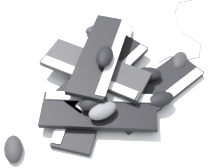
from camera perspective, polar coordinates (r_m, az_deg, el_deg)
ground_plane at (r=1.34m, az=0.73°, el=0.83°), size 3.20×3.20×0.00m
keyboard_0 at (r=1.39m, az=-0.59°, el=4.31°), size 0.46×0.31×0.03m
keyboard_1 at (r=1.26m, az=-4.83°, el=-3.16°), size 0.46×0.32×0.03m
keyboard_2 at (r=1.30m, az=8.06°, el=-1.24°), size 0.35×0.46×0.03m
keyboard_3 at (r=1.31m, az=-1.48°, el=2.38°), size 0.39×0.44×0.03m
keyboard_4 at (r=1.28m, az=-3.23°, el=2.67°), size 0.39×0.44×0.03m
keyboard_5 at (r=1.29m, az=-2.03°, el=5.40°), size 0.46×0.33×0.03m
keyboard_6 at (r=1.20m, az=-2.39°, el=-4.87°), size 0.25×0.46×0.03m
mouse_0 at (r=1.30m, az=6.62°, el=1.85°), size 0.09×0.12×0.04m
mouse_1 at (r=1.23m, az=-1.33°, el=5.10°), size 0.13×0.10×0.04m
mouse_2 at (r=1.15m, az=-1.74°, el=-4.88°), size 0.10×0.12×0.04m
mouse_3 at (r=1.17m, az=-3.42°, el=-3.35°), size 0.08×0.12×0.04m
mouse_4 at (r=1.41m, az=12.25°, el=4.17°), size 0.13×0.11×0.04m
mouse_5 at (r=1.20m, az=-17.59°, el=-11.23°), size 0.11×0.07×0.04m
mouse_6 at (r=1.23m, az=8.82°, el=-2.80°), size 0.08×0.12×0.04m
mouse_7 at (r=1.51m, az=-2.83°, el=9.81°), size 0.07×0.11×0.04m
cable_0 at (r=1.60m, az=13.50°, el=10.31°), size 0.47×0.43×0.01m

